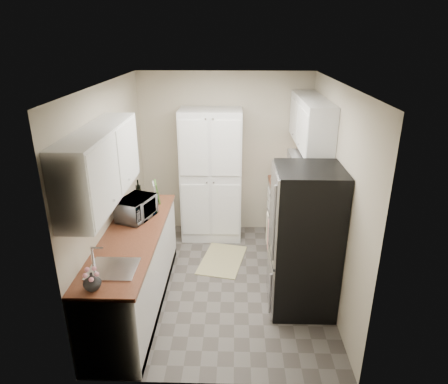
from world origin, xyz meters
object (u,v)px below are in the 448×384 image
Objects in this scene: microwave at (136,208)px; pantry_cabinet at (211,176)px; toaster_oven at (288,175)px; refrigerator at (305,241)px; wine_bottle at (138,191)px; electric_range at (296,236)px.

pantry_cabinet is at bearing -12.18° from microwave.
microwave is 1.14× the size of toaster_oven.
pantry_cabinet reaches higher than refrigerator.
microwave is 1.78× the size of wine_bottle.
refrigerator is 4.06× the size of toaster_oven.
electric_range is (1.17, -0.93, -0.52)m from pantry_cabinet.
electric_range is at bearing -38.22° from pantry_cabinet.
toaster_oven is at bearing 91.66° from electric_range.
toaster_oven is (1.97, 1.29, -0.01)m from microwave.
refrigerator is 2.01m from microwave.
pantry_cabinet reaches higher than toaster_oven.
toaster_oven is (1.15, -0.06, 0.04)m from pantry_cabinet.
microwave is at bearing -121.40° from pantry_cabinet.
electric_range is 2.18m from wine_bottle.
wine_bottle is 0.64× the size of toaster_oven.
refrigerator is 3.57× the size of microwave.
microwave is 2.35m from toaster_oven.
microwave is at bearing 168.98° from refrigerator.
refrigerator is (-0.03, -0.80, 0.37)m from electric_range.
pantry_cabinet reaches higher than microwave.
pantry_cabinet is at bearing 40.77° from wine_bottle.
microwave is (-1.99, -0.42, 0.57)m from electric_range.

